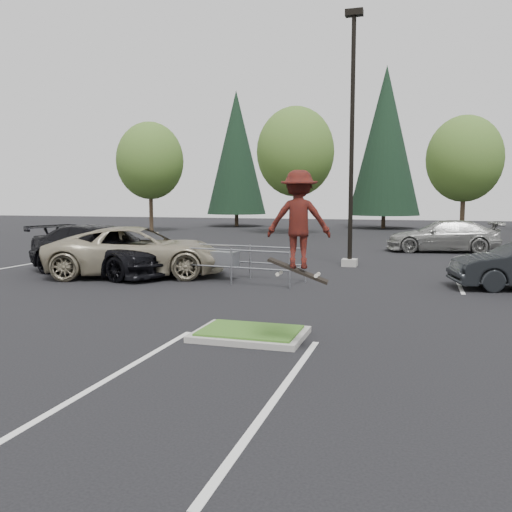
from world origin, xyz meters
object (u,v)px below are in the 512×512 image
(decid_a, at_px, (150,163))
(decid_c, at_px, (464,162))
(cart_corral, at_px, (229,259))
(skateboarder, at_px, (298,220))
(conif_b, at_px, (385,141))
(car_l_black, at_px, (99,250))
(car_l_tan, at_px, (136,251))
(conif_a, at_px, (236,153))
(light_pole, at_px, (352,154))
(car_far_silver, at_px, (444,236))
(decid_b, at_px, (295,155))

(decid_a, xyz_separation_m, decid_c, (24.00, -0.20, -0.33))
(cart_corral, bearing_deg, skateboarder, -54.38)
(conif_b, distance_m, car_l_black, 35.14)
(car_l_black, bearing_deg, skateboarder, -114.92)
(decid_a, bearing_deg, conif_b, 30.17)
(car_l_tan, distance_m, car_l_black, 1.50)
(decid_a, distance_m, car_l_tan, 26.17)
(skateboarder, bearing_deg, car_l_black, -50.28)
(decid_a, height_order, car_l_black, decid_a)
(skateboarder, relative_size, car_l_tan, 0.31)
(conif_a, bearing_deg, car_l_tan, -77.20)
(conif_a, distance_m, cart_corral, 35.39)
(decid_a, relative_size, car_l_tan, 1.40)
(conif_a, height_order, cart_corral, conif_a)
(decid_c, bearing_deg, light_pole, -107.11)
(decid_a, distance_m, car_far_silver, 25.28)
(cart_corral, distance_m, car_l_tan, 3.54)
(skateboarder, distance_m, car_l_black, 12.29)
(car_far_silver, bearing_deg, car_l_black, -52.98)
(car_far_silver, bearing_deg, skateboarder, -16.80)
(light_pole, xyz_separation_m, cart_corral, (-3.46, -5.02, -3.82))
(light_pole, xyz_separation_m, conif_a, (-14.50, 28.00, 2.54))
(decid_c, height_order, conif_b, conif_b)
(light_pole, relative_size, cart_corral, 2.35)
(cart_corral, xyz_separation_m, car_l_tan, (-3.54, 0.02, 0.15))
(car_far_silver, bearing_deg, light_pole, -35.84)
(decid_a, height_order, conif_b, conif_b)
(conif_b, xyz_separation_m, car_l_tan, (-6.50, -33.50, -6.96))
(conif_b, height_order, car_l_tan, conif_b)
(decid_c, bearing_deg, skateboarder, -98.83)
(decid_b, distance_m, car_far_silver, 16.15)
(conif_b, xyz_separation_m, cart_corral, (-2.96, -33.52, -7.11))
(decid_c, xyz_separation_m, car_l_black, (-13.99, -22.83, -4.35))
(conif_a, height_order, conif_b, conif_b)
(cart_corral, bearing_deg, decid_c, 76.66)
(decid_c, bearing_deg, conif_a, 153.04)
(cart_corral, distance_m, skateboarder, 9.16)
(conif_a, xyz_separation_m, car_l_black, (6.00, -33.00, -6.20))
(decid_a, distance_m, decid_c, 24.00)
(car_l_tan, height_order, car_far_silver, car_l_tan)
(conif_a, distance_m, car_l_tan, 34.41)
(car_l_black, bearing_deg, car_far_silver, -29.04)
(decid_b, relative_size, cart_corral, 2.24)
(decid_a, bearing_deg, skateboarder, -58.24)
(cart_corral, height_order, skateboarder, skateboarder)
(decid_c, bearing_deg, car_l_tan, -118.68)
(light_pole, relative_size, decid_c, 1.21)
(cart_corral, relative_size, skateboarder, 2.19)
(car_l_tan, bearing_deg, cart_corral, -108.75)
(decid_b, bearing_deg, conif_b, 58.91)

